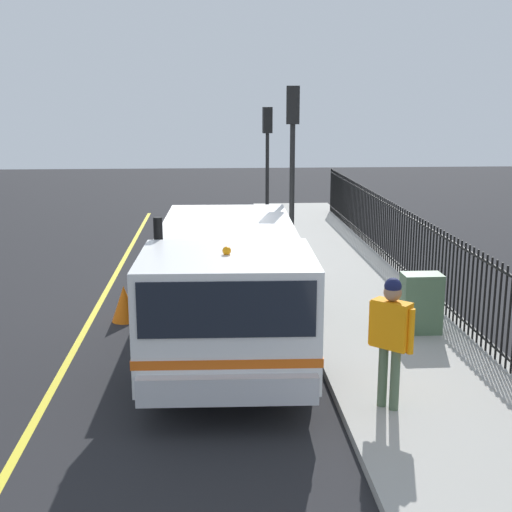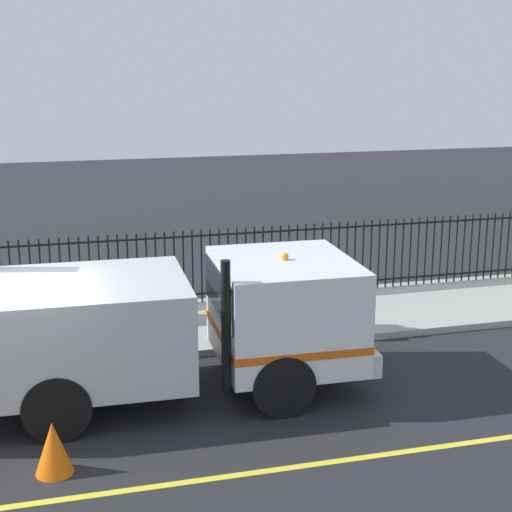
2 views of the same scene
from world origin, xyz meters
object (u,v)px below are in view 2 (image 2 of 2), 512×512
work_truck (166,320)px  utility_cabinet (122,295)px  worker_standing (288,275)px  traffic_cone (53,448)px

work_truck → utility_cabinet: work_truck is taller
work_truck → worker_standing: work_truck is taller
traffic_cone → worker_standing: bearing=-47.4°
worker_standing → traffic_cone: (-4.01, 4.36, -0.88)m
worker_standing → traffic_cone: bearing=-3.9°
work_truck → worker_standing: (2.06, -2.59, -0.03)m
worker_standing → utility_cabinet: bearing=-70.8°
utility_cabinet → traffic_cone: utility_cabinet is taller
traffic_cone → work_truck: bearing=-42.2°
work_truck → traffic_cone: bearing=-40.6°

